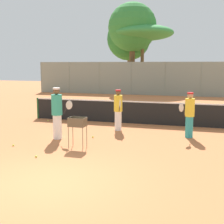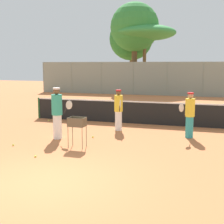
{
  "view_description": "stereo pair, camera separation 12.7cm",
  "coord_description": "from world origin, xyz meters",
  "px_view_note": "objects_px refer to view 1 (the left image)",
  "views": [
    {
      "loc": [
        3.53,
        -6.26,
        2.78
      ],
      "look_at": [
        0.18,
        4.83,
        1.0
      ],
      "focal_mm": 50.0,
      "sensor_mm": 36.0,
      "label": 1
    },
    {
      "loc": [
        3.65,
        -6.23,
        2.78
      ],
      "look_at": [
        0.18,
        4.83,
        1.0
      ],
      "focal_mm": 50.0,
      "sensor_mm": 36.0,
      "label": 2
    }
  ],
  "objects_px": {
    "player_white_outfit": "(189,114)",
    "ball_cart": "(78,125)",
    "tennis_net": "(127,112)",
    "parked_car": "(177,85)",
    "player_red_cap": "(57,113)",
    "player_yellow_shirt": "(118,109)"
  },
  "relations": [
    {
      "from": "ball_cart",
      "to": "parked_car",
      "type": "bearing_deg",
      "value": 86.69
    },
    {
      "from": "tennis_net",
      "to": "player_red_cap",
      "type": "relative_size",
      "value": 5.0
    },
    {
      "from": "player_white_outfit",
      "to": "parked_car",
      "type": "height_order",
      "value": "player_white_outfit"
    },
    {
      "from": "player_red_cap",
      "to": "ball_cart",
      "type": "bearing_deg",
      "value": -24.42
    },
    {
      "from": "player_red_cap",
      "to": "ball_cart",
      "type": "height_order",
      "value": "player_red_cap"
    },
    {
      "from": "player_white_outfit",
      "to": "ball_cart",
      "type": "relative_size",
      "value": 1.7
    },
    {
      "from": "player_red_cap",
      "to": "player_yellow_shirt",
      "type": "bearing_deg",
      "value": 62.74
    },
    {
      "from": "player_white_outfit",
      "to": "parked_car",
      "type": "xyz_separation_m",
      "value": [
        -2.2,
        19.92,
        -0.24
      ]
    },
    {
      "from": "tennis_net",
      "to": "player_yellow_shirt",
      "type": "bearing_deg",
      "value": -89.02
    },
    {
      "from": "parked_car",
      "to": "tennis_net",
      "type": "bearing_deg",
      "value": -92.48
    },
    {
      "from": "tennis_net",
      "to": "ball_cart",
      "type": "xyz_separation_m",
      "value": [
        -0.53,
        -4.72,
        0.23
      ]
    },
    {
      "from": "tennis_net",
      "to": "parked_car",
      "type": "xyz_separation_m",
      "value": [
        0.77,
        17.75,
        0.1
      ]
    },
    {
      "from": "player_red_cap",
      "to": "player_white_outfit",
      "type": "bearing_deg",
      "value": 31.81
    },
    {
      "from": "tennis_net",
      "to": "player_red_cap",
      "type": "height_order",
      "value": "player_red_cap"
    },
    {
      "from": "player_white_outfit",
      "to": "player_yellow_shirt",
      "type": "bearing_deg",
      "value": -67.37
    },
    {
      "from": "tennis_net",
      "to": "player_red_cap",
      "type": "xyz_separation_m",
      "value": [
        -1.74,
        -3.82,
        0.44
      ]
    },
    {
      "from": "tennis_net",
      "to": "player_yellow_shirt",
      "type": "distance_m",
      "value": 1.73
    },
    {
      "from": "player_yellow_shirt",
      "to": "ball_cart",
      "type": "height_order",
      "value": "player_yellow_shirt"
    },
    {
      "from": "player_white_outfit",
      "to": "ball_cart",
      "type": "height_order",
      "value": "player_white_outfit"
    },
    {
      "from": "player_white_outfit",
      "to": "player_red_cap",
      "type": "xyz_separation_m",
      "value": [
        -4.71,
        -1.65,
        0.1
      ]
    },
    {
      "from": "player_yellow_shirt",
      "to": "player_white_outfit",
      "type": "bearing_deg",
      "value": 57.21
    },
    {
      "from": "player_white_outfit",
      "to": "player_red_cap",
      "type": "distance_m",
      "value": 4.99
    }
  ]
}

